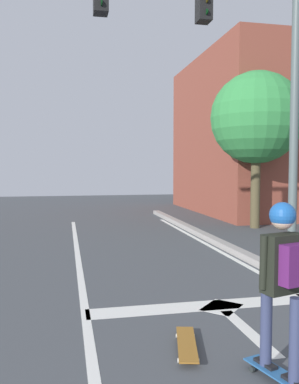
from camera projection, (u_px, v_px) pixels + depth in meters
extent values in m
cube|color=silver|center=(88.00, 334.00, 4.70)|extent=(0.12, 20.00, 0.01)
cube|color=silver|center=(207.00, 305.00, 5.69)|extent=(3.45, 0.40, 0.01)
cube|color=silver|center=(249.00, 331.00, 4.79)|extent=(0.16, 1.40, 0.01)
cube|color=silver|center=(222.00, 307.00, 5.62)|extent=(0.71, 0.71, 0.01)
cube|color=#285E98|center=(279.00, 374.00, 3.65)|extent=(0.39, 0.79, 0.02)
cube|color=#B2B2B7|center=(259.00, 363.00, 3.88)|extent=(0.17, 0.09, 0.01)
cylinder|color=#242929|center=(252.00, 369.00, 3.84)|extent=(0.04, 0.06, 0.06)
cylinder|color=#242929|center=(267.00, 365.00, 3.92)|extent=(0.04, 0.06, 0.06)
cylinder|color=#343C5E|center=(266.00, 326.00, 3.78)|extent=(0.11, 0.11, 0.76)
cube|color=black|center=(266.00, 363.00, 3.80)|extent=(0.15, 0.26, 0.03)
cylinder|color=#343C5E|center=(295.00, 341.00, 3.46)|extent=(0.11, 0.11, 0.76)
cube|color=black|center=(295.00, 381.00, 3.49)|extent=(0.15, 0.26, 0.03)
cube|color=black|center=(282.00, 263.00, 3.58)|extent=(0.39, 0.27, 0.53)
cylinder|color=black|center=(264.00, 262.00, 3.52)|extent=(0.07, 0.09, 0.49)
cylinder|color=black|center=(294.00, 258.00, 3.69)|extent=(0.07, 0.09, 0.49)
sphere|color=beige|center=(283.00, 218.00, 3.56)|extent=(0.21, 0.21, 0.21)
sphere|color=#1D59A8|center=(283.00, 215.00, 3.56)|extent=(0.23, 0.23, 0.23)
cube|color=#581D5D|center=(294.00, 265.00, 3.46)|extent=(0.29, 0.20, 0.36)
cube|color=#956223|center=(187.00, 343.00, 4.31)|extent=(0.41, 0.90, 0.02)
cube|color=#B2B2B7|center=(185.00, 333.00, 4.61)|extent=(0.17, 0.09, 0.01)
cylinder|color=silver|center=(177.00, 336.00, 4.62)|extent=(0.04, 0.05, 0.05)
cylinder|color=silver|center=(193.00, 336.00, 4.61)|extent=(0.04, 0.05, 0.05)
cube|color=#B2B2B7|center=(188.00, 358.00, 4.02)|extent=(0.17, 0.09, 0.01)
cylinder|color=silver|center=(179.00, 360.00, 4.02)|extent=(0.04, 0.05, 0.05)
cylinder|color=silver|center=(198.00, 361.00, 4.02)|extent=(0.04, 0.05, 0.05)
cylinder|color=#52605F|center=(294.00, 125.00, 7.45)|extent=(0.16, 0.16, 5.55)
cube|color=black|center=(204.00, 3.00, 6.95)|extent=(0.24, 0.28, 0.64)
cylinder|color=#3C3106|center=(207.00, 0.00, 6.81)|extent=(0.02, 0.10, 0.10)
cylinder|color=black|center=(207.00, 12.00, 6.82)|extent=(0.02, 0.10, 0.10)
cylinder|color=black|center=(102.00, 3.00, 6.45)|extent=(0.02, 0.10, 0.10)
cylinder|color=brown|center=(255.00, 187.00, 13.00)|extent=(0.31, 0.31, 2.70)
sphere|color=#348B43|center=(256.00, 118.00, 12.87)|extent=(2.97, 2.97, 2.97)
cube|color=brown|center=(297.00, 137.00, 18.34)|extent=(9.52, 8.25, 6.81)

